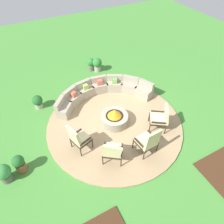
{
  "coord_description": "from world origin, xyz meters",
  "views": [
    {
      "loc": [
        -2.41,
        -4.42,
        5.64
      ],
      "look_at": [
        0.0,
        0.2,
        0.45
      ],
      "focal_mm": 31.81,
      "sensor_mm": 36.0,
      "label": 1
    }
  ],
  "objects_px": {
    "potted_plant_2": "(97,64)",
    "curved_stone_bench": "(102,92)",
    "lounge_chair_front_left": "(78,138)",
    "lounge_chair_back_left": "(148,141)",
    "potted_plant_4": "(4,173)",
    "fire_pit": "(114,118)",
    "potted_plant_3": "(38,101)",
    "potted_plant_1": "(91,64)",
    "lounge_chair_front_right": "(112,151)",
    "potted_plant_0": "(19,163)",
    "lounge_chair_back_right": "(161,117)"
  },
  "relations": [
    {
      "from": "fire_pit",
      "to": "lounge_chair_front_right",
      "type": "distance_m",
      "value": 1.66
    },
    {
      "from": "lounge_chair_back_left",
      "to": "potted_plant_4",
      "type": "relative_size",
      "value": 1.68
    },
    {
      "from": "fire_pit",
      "to": "potted_plant_3",
      "type": "distance_m",
      "value": 3.22
    },
    {
      "from": "curved_stone_bench",
      "to": "potted_plant_3",
      "type": "xyz_separation_m",
      "value": [
        -2.56,
        0.67,
        -0.03
      ]
    },
    {
      "from": "lounge_chair_back_left",
      "to": "potted_plant_3",
      "type": "height_order",
      "value": "lounge_chair_back_left"
    },
    {
      "from": "fire_pit",
      "to": "curved_stone_bench",
      "type": "height_order",
      "value": "curved_stone_bench"
    },
    {
      "from": "potted_plant_0",
      "to": "potted_plant_2",
      "type": "xyz_separation_m",
      "value": [
        4.37,
        3.95,
        0.03
      ]
    },
    {
      "from": "fire_pit",
      "to": "lounge_chair_back_left",
      "type": "distance_m",
      "value": 1.68
    },
    {
      "from": "lounge_chair_back_right",
      "to": "potted_plant_2",
      "type": "height_order",
      "value": "lounge_chair_back_right"
    },
    {
      "from": "lounge_chair_back_left",
      "to": "potted_plant_2",
      "type": "bearing_deg",
      "value": 76.7
    },
    {
      "from": "potted_plant_4",
      "to": "lounge_chair_back_left",
      "type": "bearing_deg",
      "value": -14.85
    },
    {
      "from": "curved_stone_bench",
      "to": "potted_plant_2",
      "type": "distance_m",
      "value": 2.11
    },
    {
      "from": "curved_stone_bench",
      "to": "potted_plant_0",
      "type": "height_order",
      "value": "curved_stone_bench"
    },
    {
      "from": "lounge_chair_front_right",
      "to": "lounge_chair_back_left",
      "type": "distance_m",
      "value": 1.18
    },
    {
      "from": "potted_plant_1",
      "to": "potted_plant_0",
      "type": "bearing_deg",
      "value": -134.65
    },
    {
      "from": "lounge_chair_front_left",
      "to": "potted_plant_1",
      "type": "height_order",
      "value": "lounge_chair_front_left"
    },
    {
      "from": "potted_plant_2",
      "to": "potted_plant_3",
      "type": "bearing_deg",
      "value": -157.74
    },
    {
      "from": "lounge_chair_front_right",
      "to": "potted_plant_2",
      "type": "xyz_separation_m",
      "value": [
        1.76,
        4.99,
        -0.2
      ]
    },
    {
      "from": "lounge_chair_back_left",
      "to": "potted_plant_1",
      "type": "distance_m",
      "value": 5.43
    },
    {
      "from": "fire_pit",
      "to": "potted_plant_0",
      "type": "relative_size",
      "value": 1.49
    },
    {
      "from": "curved_stone_bench",
      "to": "potted_plant_1",
      "type": "xyz_separation_m",
      "value": [
        0.45,
        2.22,
        0.02
      ]
    },
    {
      "from": "potted_plant_0",
      "to": "potted_plant_1",
      "type": "distance_m",
      "value": 5.86
    },
    {
      "from": "lounge_chair_back_right",
      "to": "lounge_chair_front_right",
      "type": "bearing_deg",
      "value": 135.61
    },
    {
      "from": "fire_pit",
      "to": "lounge_chair_front_right",
      "type": "xyz_separation_m",
      "value": [
        -0.83,
        -1.42,
        0.28
      ]
    },
    {
      "from": "potted_plant_3",
      "to": "lounge_chair_back_left",
      "type": "bearing_deg",
      "value": -55.48
    },
    {
      "from": "potted_plant_3",
      "to": "lounge_chair_front_right",
      "type": "bearing_deg",
      "value": -67.85
    },
    {
      "from": "lounge_chair_front_right",
      "to": "potted_plant_3",
      "type": "bearing_deg",
      "value": 146.92
    },
    {
      "from": "lounge_chair_front_left",
      "to": "lounge_chair_front_right",
      "type": "distance_m",
      "value": 1.18
    },
    {
      "from": "fire_pit",
      "to": "curved_stone_bench",
      "type": "xyz_separation_m",
      "value": [
        0.24,
        1.58,
        0.03
      ]
    },
    {
      "from": "curved_stone_bench",
      "to": "fire_pit",
      "type": "bearing_deg",
      "value": -98.74
    },
    {
      "from": "curved_stone_bench",
      "to": "potted_plant_4",
      "type": "bearing_deg",
      "value": -153.36
    },
    {
      "from": "curved_stone_bench",
      "to": "lounge_chair_front_left",
      "type": "xyz_separation_m",
      "value": [
        -1.82,
        -2.08,
        0.3
      ]
    },
    {
      "from": "lounge_chair_front_left",
      "to": "lounge_chair_back_right",
      "type": "distance_m",
      "value": 2.95
    },
    {
      "from": "potted_plant_2",
      "to": "curved_stone_bench",
      "type": "bearing_deg",
      "value": -109.1
    },
    {
      "from": "lounge_chair_front_left",
      "to": "lounge_chair_back_left",
      "type": "xyz_separation_m",
      "value": [
        1.91,
        -1.11,
        -0.02
      ]
    },
    {
      "from": "lounge_chair_front_right",
      "to": "lounge_chair_back_right",
      "type": "relative_size",
      "value": 1.01
    },
    {
      "from": "fire_pit",
      "to": "lounge_chair_front_left",
      "type": "xyz_separation_m",
      "value": [
        -1.57,
        -0.5,
        0.33
      ]
    },
    {
      "from": "curved_stone_bench",
      "to": "lounge_chair_front_right",
      "type": "distance_m",
      "value": 3.19
    },
    {
      "from": "fire_pit",
      "to": "potted_plant_1",
      "type": "height_order",
      "value": "fire_pit"
    },
    {
      "from": "potted_plant_3",
      "to": "potted_plant_4",
      "type": "height_order",
      "value": "potted_plant_4"
    },
    {
      "from": "fire_pit",
      "to": "potted_plant_2",
      "type": "xyz_separation_m",
      "value": [
        0.93,
        3.57,
        0.09
      ]
    },
    {
      "from": "potted_plant_0",
      "to": "potted_plant_2",
      "type": "height_order",
      "value": "potted_plant_2"
    },
    {
      "from": "curved_stone_bench",
      "to": "lounge_chair_front_left",
      "type": "relative_size",
      "value": 3.51
    },
    {
      "from": "fire_pit",
      "to": "lounge_chair_back_right",
      "type": "height_order",
      "value": "lounge_chair_back_right"
    },
    {
      "from": "curved_stone_bench",
      "to": "potted_plant_4",
      "type": "xyz_separation_m",
      "value": [
        -4.13,
        -2.07,
        0.03
      ]
    },
    {
      "from": "potted_plant_0",
      "to": "potted_plant_1",
      "type": "xyz_separation_m",
      "value": [
        4.12,
        4.17,
        -0.0
      ]
    },
    {
      "from": "potted_plant_1",
      "to": "potted_plant_3",
      "type": "relative_size",
      "value": 1.13
    },
    {
      "from": "lounge_chair_front_right",
      "to": "potted_plant_0",
      "type": "bearing_deg",
      "value": -166.93
    },
    {
      "from": "curved_stone_bench",
      "to": "lounge_chair_front_left",
      "type": "distance_m",
      "value": 2.78
    },
    {
      "from": "curved_stone_bench",
      "to": "potted_plant_0",
      "type": "xyz_separation_m",
      "value": [
        -3.67,
        -1.95,
        0.03
      ]
    }
  ]
}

